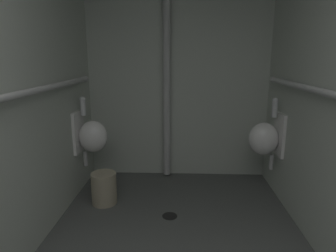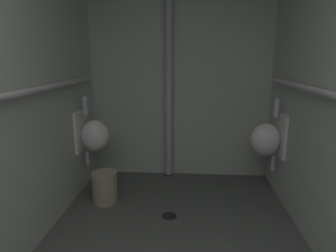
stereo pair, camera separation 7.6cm
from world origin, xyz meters
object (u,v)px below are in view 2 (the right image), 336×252
(urinal_right_mid, at_px, (267,138))
(standpipe_back_wall, at_px, (169,66))
(floor_drain, at_px, (169,216))
(waste_bin, at_px, (105,187))
(urinal_left_mid, at_px, (93,135))

(urinal_right_mid, relative_size, standpipe_back_wall, 0.29)
(floor_drain, bearing_deg, standpipe_back_wall, 94.24)
(floor_drain, relative_size, waste_bin, 0.44)
(urinal_right_mid, relative_size, floor_drain, 5.39)
(floor_drain, xyz_separation_m, waste_bin, (-0.67, 0.23, 0.16))
(urinal_right_mid, distance_m, standpipe_back_wall, 1.34)
(standpipe_back_wall, height_order, floor_drain, standpipe_back_wall)
(urinal_right_mid, xyz_separation_m, floor_drain, (-0.97, -0.51, -0.62))
(urinal_left_mid, height_order, floor_drain, urinal_left_mid)
(urinal_left_mid, distance_m, urinal_right_mid, 1.82)
(waste_bin, bearing_deg, floor_drain, -19.18)
(waste_bin, bearing_deg, standpipe_back_wall, 50.80)
(urinal_left_mid, distance_m, standpipe_back_wall, 1.14)
(floor_drain, distance_m, waste_bin, 0.72)
(urinal_left_mid, height_order, standpipe_back_wall, standpipe_back_wall)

